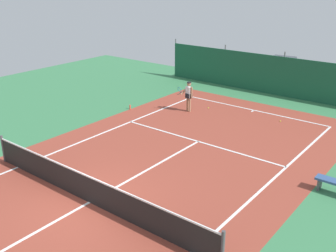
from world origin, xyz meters
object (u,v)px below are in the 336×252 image
tennis_player (189,94)px  water_bottle (130,107)px  tennis_ball_near_player (208,108)px  parked_car (281,70)px  tennis_net (89,189)px  tennis_ball_midcourt (280,121)px

tennis_player → water_bottle: 3.34m
tennis_ball_near_player → parked_car: 8.03m
tennis_net → parked_car: size_ratio=2.31×
tennis_ball_midcourt → water_bottle: bearing=-156.6°
tennis_net → tennis_player: tennis_player is taller
tennis_net → tennis_ball_near_player: bearing=101.5°
parked_car → tennis_ball_midcourt: bearing=106.8°
tennis_ball_near_player → parked_car: parked_car is taller
tennis_ball_midcourt → parked_car: size_ratio=0.02×
tennis_player → tennis_ball_near_player: size_ratio=24.85×
tennis_net → tennis_ball_midcourt: 11.25m
tennis_player → parked_car: 9.16m
tennis_ball_near_player → water_bottle: (-3.36, -2.78, 0.09)m
tennis_ball_near_player → parked_car: size_ratio=0.02×
tennis_player → water_bottle: bearing=47.3°
tennis_player → tennis_ball_midcourt: 4.97m
water_bottle → tennis_ball_near_player: bearing=39.6°
tennis_net → tennis_player: size_ratio=6.17×
tennis_player → parked_car: bearing=-82.7°
tennis_net → parked_car: bearing=94.3°
tennis_player → tennis_ball_midcourt: size_ratio=24.85×
tennis_net → tennis_ball_midcourt: size_ratio=153.33×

